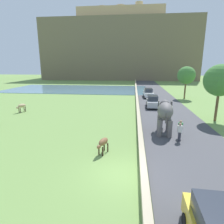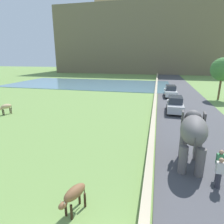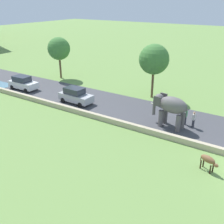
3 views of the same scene
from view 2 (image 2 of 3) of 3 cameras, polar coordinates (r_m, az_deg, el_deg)
road_surface at (r=24.30m, az=21.48°, el=0.61°), size 7.00×120.00×0.06m
barrier_wall at (r=22.04m, az=12.43°, el=0.47°), size 0.40×110.00×0.52m
lake at (r=45.37m, az=-6.70°, el=8.33°), size 36.00×18.00×0.08m
hill_distant at (r=85.30m, az=8.82°, el=19.99°), size 64.00×28.00×24.41m
fort_on_hill at (r=87.76m, az=9.16°, el=30.00°), size 37.68×8.00×7.99m
elephant at (r=11.58m, az=22.97°, el=-5.45°), size 1.69×3.54×2.99m
person_beside_elephant at (r=11.33m, az=29.33°, el=-13.27°), size 0.36×0.22×1.63m
person_trailing at (r=10.56m, az=29.30°, el=-15.44°), size 0.36×0.22×1.63m
car_white at (r=31.33m, az=16.98°, el=5.91°), size 1.89×4.05×1.80m
car_silver at (r=22.59m, az=18.21°, el=2.09°), size 1.89×4.05×1.80m
cow_tan at (r=23.67m, az=-29.03°, el=1.32°), size 0.89×1.40×1.15m
cow_brown at (r=8.32m, az=-11.23°, el=-22.88°), size 0.80×1.41×1.15m
tree_mid at (r=31.88m, az=30.02°, el=10.93°), size 3.25×3.25×6.00m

